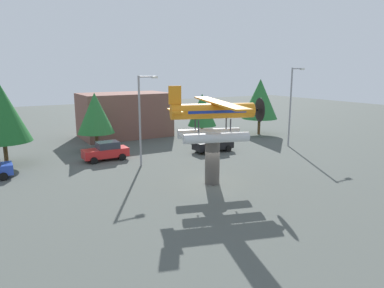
{
  "coord_description": "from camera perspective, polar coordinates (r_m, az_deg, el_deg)",
  "views": [
    {
      "loc": [
        -14.49,
        -21.63,
        8.48
      ],
      "look_at": [
        0.0,
        3.0,
        2.51
      ],
      "focal_mm": 33.57,
      "sensor_mm": 36.0,
      "label": 1
    }
  ],
  "objects": [
    {
      "name": "storefront_building",
      "position": [
        46.71,
        -10.66,
        4.57
      ],
      "size": [
        10.84,
        6.56,
        5.53
      ],
      "primitive_type": "cube",
      "color": "brown",
      "rests_on": "ground"
    },
    {
      "name": "tree_center_back",
      "position": [
        44.4,
        1.61,
        5.44
      ],
      "size": [
        3.54,
        3.54,
        5.54
      ],
      "color": "brown",
      "rests_on": "ground"
    },
    {
      "name": "car_mid_red",
      "position": [
        34.97,
        -13.5,
        -1.08
      ],
      "size": [
        4.2,
        2.02,
        1.76
      ],
      "rotation": [
        0.0,
        0.0,
        3.14
      ],
      "color": "red",
      "rests_on": "ground"
    },
    {
      "name": "tree_far_east",
      "position": [
        48.03,
        10.75,
        7.04
      ],
      "size": [
        4.63,
        4.63,
        7.25
      ],
      "color": "brown",
      "rests_on": "ground"
    },
    {
      "name": "ground_plane",
      "position": [
        27.38,
        3.2,
        -6.26
      ],
      "size": [
        140.0,
        140.0,
        0.0
      ],
      "primitive_type": "plane",
      "color": "#4C514C"
    },
    {
      "name": "car_far_black",
      "position": [
        37.58,
        3.45,
        0.11
      ],
      "size": [
        4.2,
        2.02,
        1.76
      ],
      "rotation": [
        0.0,
        0.0,
        3.14
      ],
      "color": "black",
      "rests_on": "ground"
    },
    {
      "name": "tree_east",
      "position": [
        38.62,
        -15.12,
        4.75
      ],
      "size": [
        3.8,
        3.8,
        6.13
      ],
      "color": "brown",
      "rests_on": "ground"
    },
    {
      "name": "display_pedestal",
      "position": [
        26.91,
        3.25,
        -2.87
      ],
      "size": [
        1.1,
        1.1,
        3.35
      ],
      "primitive_type": "cylinder",
      "color": "#4C4742",
      "rests_on": "ground"
    },
    {
      "name": "streetlight_secondary",
      "position": [
        41.26,
        15.56,
        6.49
      ],
      "size": [
        1.84,
        0.28,
        8.65
      ],
      "color": "gray",
      "rests_on": "ground"
    },
    {
      "name": "floatplane_monument",
      "position": [
        26.3,
        3.6,
        4.21
      ],
      "size": [
        7.2,
        10.25,
        4.0
      ],
      "rotation": [
        0.0,
        0.0,
        -0.3
      ],
      "color": "silver",
      "rests_on": "display_pedestal"
    },
    {
      "name": "tree_west",
      "position": [
        35.57,
        -28.04,
        4.49
      ],
      "size": [
        4.77,
        4.77,
        7.46
      ],
      "color": "brown",
      "rests_on": "ground"
    },
    {
      "name": "streetlight_primary",
      "position": [
        31.73,
        -7.99,
        4.67
      ],
      "size": [
        1.84,
        0.28,
        7.94
      ],
      "color": "gray",
      "rests_on": "ground"
    }
  ]
}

